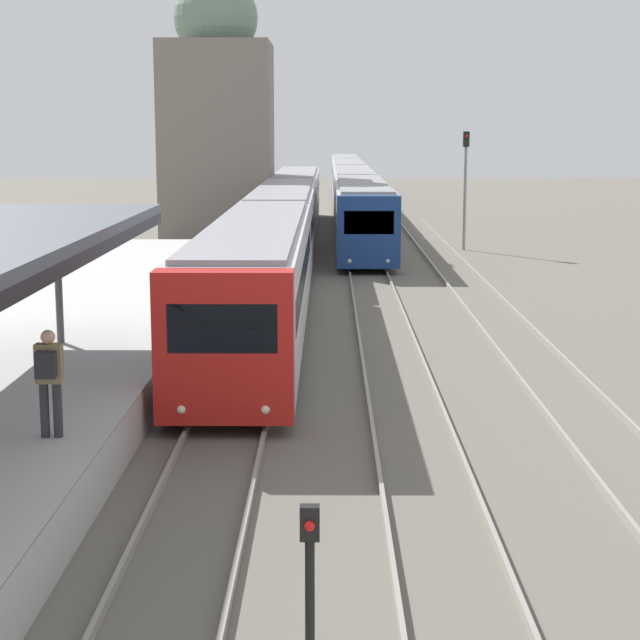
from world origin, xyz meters
TOP-DOWN VIEW (x-y plane):
  - person_on_platform at (-2.33, 10.07)m, footprint 0.40×0.40m
  - train_near at (0.00, 39.10)m, footprint 2.54×52.18m
  - train_far at (3.42, 68.85)m, footprint 2.46×67.53m
  - signal_post_near at (1.70, 4.59)m, footprint 0.20×0.21m
  - signal_mast_far at (8.19, 44.10)m, footprint 0.28×0.29m
  - distant_domed_building at (-3.82, 50.00)m, footprint 5.53×5.53m

SIDE VIEW (x-z plane):
  - signal_post_near at x=1.70m, z-range 0.22..2.04m
  - train_far at x=3.42m, z-range 0.17..3.34m
  - train_near at x=0.00m, z-range 0.17..3.34m
  - person_on_platform at x=-2.33m, z-range 1.06..2.72m
  - signal_mast_far at x=8.19m, z-range 0.67..6.13m
  - distant_domed_building at x=-3.82m, z-range -0.41..12.79m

